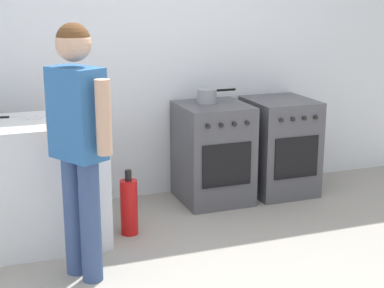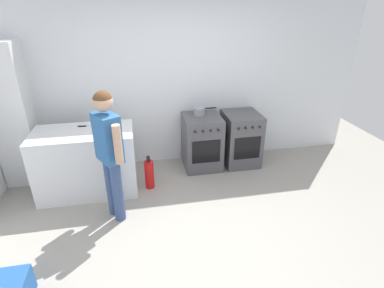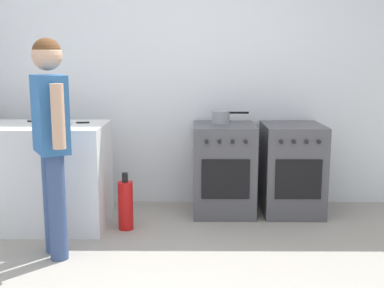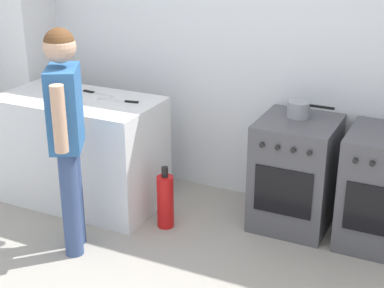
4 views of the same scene
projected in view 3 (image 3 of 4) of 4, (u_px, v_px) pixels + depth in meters
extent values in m
cube|color=silver|center=(187.00, 75.00, 4.78)|extent=(6.00, 0.10, 2.60)
cube|color=silver|center=(32.00, 176.00, 4.20)|extent=(1.30, 0.70, 0.90)
cube|color=#4C4C51|center=(224.00, 169.00, 4.57)|extent=(0.57, 0.60, 0.85)
cube|color=black|center=(226.00, 179.00, 4.27)|extent=(0.43, 0.01, 0.36)
cylinder|color=black|center=(211.00, 127.00, 4.37)|extent=(0.18, 0.18, 0.01)
cylinder|color=black|center=(239.00, 127.00, 4.37)|extent=(0.18, 0.18, 0.01)
cylinder|color=black|center=(210.00, 123.00, 4.61)|extent=(0.18, 0.18, 0.01)
cylinder|color=black|center=(237.00, 123.00, 4.61)|extent=(0.18, 0.18, 0.01)
cylinder|color=black|center=(207.00, 142.00, 4.20)|extent=(0.04, 0.02, 0.04)
cylinder|color=black|center=(220.00, 142.00, 4.20)|extent=(0.04, 0.02, 0.04)
cylinder|color=black|center=(233.00, 142.00, 4.20)|extent=(0.04, 0.02, 0.04)
cylinder|color=black|center=(246.00, 142.00, 4.20)|extent=(0.04, 0.02, 0.04)
cube|color=#4C4C51|center=(292.00, 169.00, 4.56)|extent=(0.55, 0.60, 0.85)
cube|color=black|center=(298.00, 179.00, 4.27)|extent=(0.41, 0.01, 0.36)
cylinder|color=black|center=(282.00, 127.00, 4.37)|extent=(0.18, 0.18, 0.01)
cylinder|color=black|center=(310.00, 127.00, 4.37)|extent=(0.18, 0.18, 0.01)
cylinder|color=black|center=(278.00, 123.00, 4.61)|extent=(0.18, 0.18, 0.01)
cylinder|color=black|center=(304.00, 123.00, 4.61)|extent=(0.18, 0.18, 0.01)
cylinder|color=black|center=(281.00, 142.00, 4.20)|extent=(0.04, 0.02, 0.04)
cylinder|color=black|center=(294.00, 142.00, 4.20)|extent=(0.04, 0.02, 0.04)
cylinder|color=black|center=(306.00, 142.00, 4.20)|extent=(0.04, 0.02, 0.04)
cylinder|color=black|center=(319.00, 142.00, 4.20)|extent=(0.04, 0.02, 0.04)
cylinder|color=gray|center=(221.00, 117.00, 4.55)|extent=(0.17, 0.17, 0.12)
cylinder|color=black|center=(239.00, 113.00, 4.55)|extent=(0.18, 0.02, 0.02)
cube|color=silver|center=(62.00, 123.00, 4.18)|extent=(0.24, 0.07, 0.01)
cube|color=black|center=(83.00, 123.00, 4.20)|extent=(0.11, 0.04, 0.01)
cube|color=silver|center=(50.00, 122.00, 4.27)|extent=(0.20, 0.06, 0.01)
cube|color=black|center=(34.00, 121.00, 4.29)|extent=(0.11, 0.04, 0.01)
cylinder|color=#384C7A|center=(57.00, 207.00, 3.49)|extent=(0.13, 0.13, 0.79)
cylinder|color=#384C7A|center=(52.00, 202.00, 3.62)|extent=(0.13, 0.13, 0.79)
cube|color=#2D609E|center=(50.00, 114.00, 3.44)|extent=(0.34, 0.39, 0.56)
cylinder|color=tan|center=(58.00, 117.00, 3.23)|extent=(0.09, 0.09, 0.44)
cylinder|color=tan|center=(43.00, 110.00, 3.64)|extent=(0.09, 0.09, 0.44)
sphere|color=tan|center=(47.00, 55.00, 3.36)|extent=(0.21, 0.21, 0.21)
sphere|color=brown|center=(47.00, 52.00, 3.36)|extent=(0.20, 0.20, 0.20)
cylinder|color=red|center=(126.00, 206.00, 4.14)|extent=(0.13, 0.13, 0.42)
cylinder|color=black|center=(125.00, 177.00, 4.09)|extent=(0.05, 0.05, 0.08)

